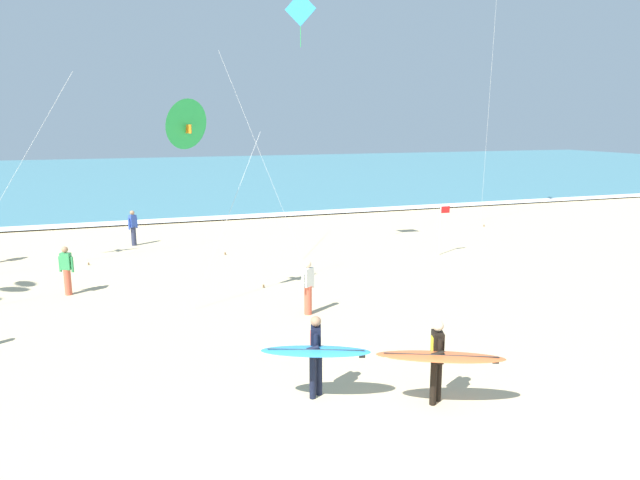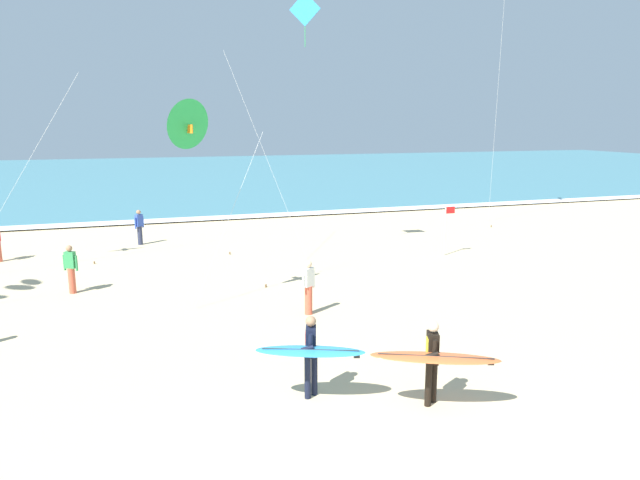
{
  "view_description": "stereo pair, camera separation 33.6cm",
  "coord_description": "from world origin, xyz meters",
  "views": [
    {
      "loc": [
        -4.24,
        -6.72,
        5.45
      ],
      "look_at": [
        0.75,
        7.6,
        2.33
      ],
      "focal_mm": 32.25,
      "sensor_mm": 36.0,
      "label": 1
    },
    {
      "loc": [
        -3.92,
        -6.82,
        5.45
      ],
      "look_at": [
        0.75,
        7.6,
        2.33
      ],
      "focal_mm": 32.25,
      "sensor_mm": 36.0,
      "label": 2
    }
  ],
  "objects": [
    {
      "name": "ocean_water",
      "position": [
        0.0,
        55.5,
        0.04
      ],
      "size": [
        160.0,
        60.0,
        0.08
      ],
      "primitive_type": "cube",
      "color": "teal",
      "rests_on": "ground"
    },
    {
      "name": "bystander_blue_top",
      "position": [
        -3.82,
        19.89,
        0.81
      ],
      "size": [
        0.41,
        0.34,
        1.59
      ],
      "color": "#2D334C",
      "rests_on": "ground"
    },
    {
      "name": "shoreline_foam",
      "position": [
        0.0,
        25.8,
        0.09
      ],
      "size": [
        160.0,
        1.43,
        0.01
      ],
      "primitive_type": "cube",
      "color": "white",
      "rests_on": "ocean_water"
    },
    {
      "name": "surfer_lead",
      "position": [
        -0.83,
        3.3,
        1.05
      ],
      "size": [
        2.2,
        1.23,
        1.71
      ],
      "color": "black",
      "rests_on": "ground"
    },
    {
      "name": "bystander_green_top",
      "position": [
        -6.03,
        12.69,
        0.81
      ],
      "size": [
        0.45,
        0.31,
        1.59
      ],
      "color": "#D8593F",
      "rests_on": "ground"
    },
    {
      "name": "lifeguard_flag",
      "position": [
        8.22,
        13.73,
        1.27
      ],
      "size": [
        0.45,
        0.05,
        2.1
      ],
      "color": "silver",
      "rests_on": "ground"
    },
    {
      "name": "kite_delta_emerald_mid",
      "position": [
        -2.42,
        9.87,
        5.38
      ],
      "size": [
        3.23,
        2.11,
        6.1
      ],
      "color": "green",
      "rests_on": "ground"
    },
    {
      "name": "bystander_white_top",
      "position": [
        0.65,
        8.34,
        0.81
      ],
      "size": [
        0.44,
        0.32,
        1.59
      ],
      "color": "#D8593F",
      "rests_on": "ground"
    },
    {
      "name": "kite_diamond_cobalt_near",
      "position": [
        2.41,
        14.89,
        9.19
      ],
      "size": [
        3.33,
        2.23,
        10.16
      ],
      "color": "#2D99DB",
      "rests_on": "ground"
    },
    {
      "name": "surfer_trailing",
      "position": [
        1.31,
        2.26,
        1.05
      ],
      "size": [
        2.52,
        1.34,
        1.71
      ],
      "color": "black",
      "rests_on": "ground"
    }
  ]
}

